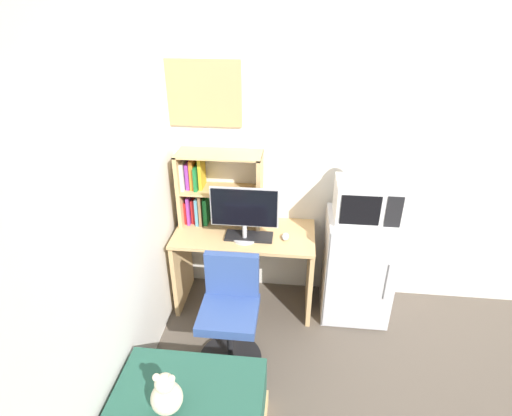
# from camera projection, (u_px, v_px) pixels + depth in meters

# --- Properties ---
(wall_back) EXTENTS (6.40, 0.04, 2.60)m
(wall_back) POSITION_uv_depth(u_px,v_px,m) (419.00, 162.00, 3.20)
(wall_back) COLOR silver
(wall_back) RESTS_ON ground_plane
(wall_left) EXTENTS (0.04, 4.40, 2.60)m
(wall_left) POSITION_uv_depth(u_px,v_px,m) (76.00, 266.00, 1.97)
(wall_left) COLOR silver
(wall_left) RESTS_ON ground_plane
(desk) EXTENTS (1.16, 0.57, 0.74)m
(desk) POSITION_uv_depth(u_px,v_px,m) (245.00, 255.00, 3.43)
(desk) COLOR tan
(desk) RESTS_ON ground_plane
(hutch_bookshelf) EXTENTS (0.69, 0.28, 0.63)m
(hutch_bookshelf) POSITION_uv_depth(u_px,v_px,m) (209.00, 188.00, 3.34)
(hutch_bookshelf) COLOR tan
(hutch_bookshelf) RESTS_ON desk
(monitor) EXTENTS (0.54, 0.19, 0.45)m
(monitor) POSITION_uv_depth(u_px,v_px,m) (244.00, 211.00, 3.11)
(monitor) COLOR #B7B7BC
(monitor) RESTS_ON desk
(keyboard) EXTENTS (0.38, 0.16, 0.02)m
(keyboard) POSITION_uv_depth(u_px,v_px,m) (249.00, 236.00, 3.25)
(keyboard) COLOR black
(keyboard) RESTS_ON desk
(computer_mouse) EXTENTS (0.06, 0.10, 0.04)m
(computer_mouse) POSITION_uv_depth(u_px,v_px,m) (285.00, 236.00, 3.23)
(computer_mouse) COLOR silver
(computer_mouse) RESTS_ON desk
(mini_fridge) EXTENTS (0.55, 0.49, 0.94)m
(mini_fridge) POSITION_uv_depth(u_px,v_px,m) (357.00, 267.00, 3.35)
(mini_fridge) COLOR silver
(mini_fridge) RESTS_ON ground_plane
(microwave) EXTENTS (0.48, 0.35, 0.31)m
(microwave) POSITION_uv_depth(u_px,v_px,m) (367.00, 200.00, 3.07)
(microwave) COLOR silver
(microwave) RESTS_ON mini_fridge
(desk_fan) EXTENTS (0.17, 0.11, 0.25)m
(desk_fan) POSITION_uv_depth(u_px,v_px,m) (371.00, 164.00, 2.92)
(desk_fan) COLOR silver
(desk_fan) RESTS_ON microwave
(desk_chair) EXTENTS (0.47, 0.47, 0.86)m
(desk_chair) POSITION_uv_depth(u_px,v_px,m) (230.00, 318.00, 2.94)
(desk_chair) COLOR black
(desk_chair) RESTS_ON ground_plane
(teddy_bear) EXTENTS (0.18, 0.18, 0.27)m
(teddy_bear) POSITION_uv_depth(u_px,v_px,m) (166.00, 395.00, 2.18)
(teddy_bear) COLOR beige
(teddy_bear) RESTS_ON bed
(wall_corkboard) EXTENTS (0.61, 0.02, 0.51)m
(wall_corkboard) POSITION_uv_depth(u_px,v_px,m) (203.00, 94.00, 3.10)
(wall_corkboard) COLOR tan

